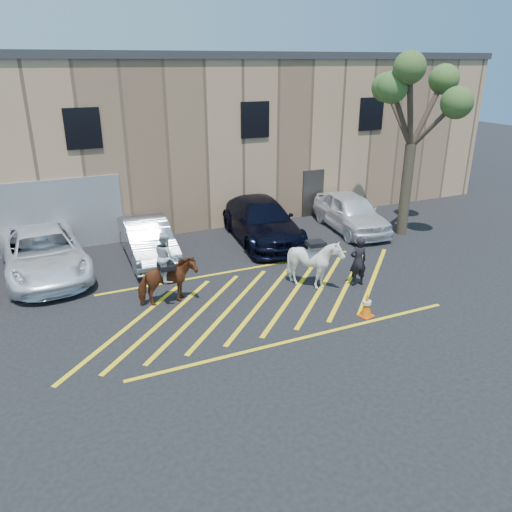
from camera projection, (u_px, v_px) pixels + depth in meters
name	position (u px, v px, depth m)	size (l,w,h in m)	color
ground	(259.00, 296.00, 15.76)	(90.00, 90.00, 0.00)	black
car_white_pickup	(44.00, 253.00, 17.11)	(2.59, 5.61, 1.56)	white
car_silver_sedan	(148.00, 240.00, 18.50)	(1.58, 4.53, 1.49)	gray
car_blue_suv	(261.00, 221.00, 20.45)	(2.31, 5.69, 1.65)	black
car_white_suv	(351.00, 212.00, 21.67)	(1.90, 4.71, 1.61)	white
handler	(358.00, 261.00, 16.27)	(0.61, 0.40, 1.68)	black
warehouse	(158.00, 132.00, 24.58)	(32.42, 10.20, 7.30)	tan
hatching_zone	(263.00, 300.00, 15.50)	(12.60, 5.12, 0.01)	yellow
mounted_bay	(167.00, 276.00, 14.95)	(1.76, 0.84, 2.30)	brown
saddled_white	(315.00, 263.00, 16.10)	(1.52, 1.68, 1.71)	silver
traffic_cone	(367.00, 305.00, 14.40)	(0.46, 0.46, 0.73)	#ED4609
tree	(416.00, 95.00, 19.42)	(3.99, 4.37, 7.31)	#4D422F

